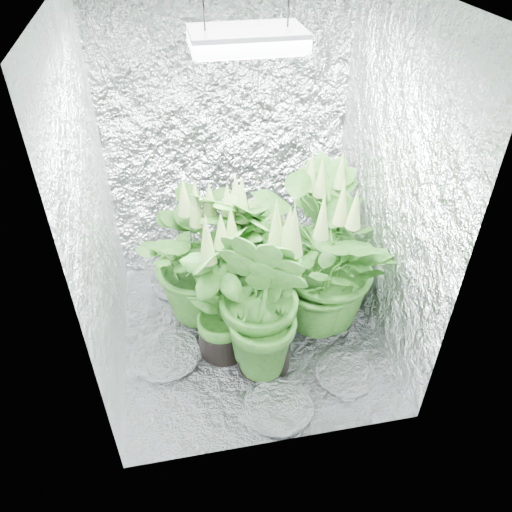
{
  "coord_description": "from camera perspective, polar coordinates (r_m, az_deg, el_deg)",
  "views": [
    {
      "loc": [
        -0.4,
        -2.25,
        2.4
      ],
      "look_at": [
        0.04,
        0.0,
        0.63
      ],
      "focal_mm": 35.0,
      "sensor_mm": 36.0,
      "label": 1
    }
  ],
  "objects": [
    {
      "name": "plant_d",
      "position": [
        3.05,
        -1.97,
        -0.81
      ],
      "size": [
        0.79,
        0.79,
        1.1
      ],
      "rotation": [
        0.0,
        0.0,
        2.39
      ],
      "color": "black",
      "rests_on": "ground"
    },
    {
      "name": "plant_c",
      "position": [
        3.42,
        7.62,
        2.81
      ],
      "size": [
        0.68,
        0.68,
        1.02
      ],
      "rotation": [
        0.0,
        0.0,
        2.01
      ],
      "color": "black",
      "rests_on": "ground"
    },
    {
      "name": "plant_g",
      "position": [
        2.76,
        0.98,
        -5.06
      ],
      "size": [
        0.76,
        0.76,
        1.15
      ],
      "rotation": [
        0.0,
        0.0,
        5.13
      ],
      "color": "black",
      "rests_on": "ground"
    },
    {
      "name": "plant_a",
      "position": [
        3.17,
        -6.09,
        0.16
      ],
      "size": [
        0.95,
        0.95,
        1.02
      ],
      "rotation": [
        0.0,
        0.0,
        0.16
      ],
      "color": "black",
      "rests_on": "ground"
    },
    {
      "name": "plant_b",
      "position": [
        3.26,
        1.11,
        -0.54
      ],
      "size": [
        0.58,
        0.58,
        0.86
      ],
      "rotation": [
        0.0,
        0.0,
        0.83
      ],
      "color": "black",
      "rests_on": "ground"
    },
    {
      "name": "ground",
      "position": [
        3.31,
        -0.69,
        -8.78
      ],
      "size": [
        1.6,
        1.6,
        0.0
      ],
      "primitive_type": "plane",
      "color": "white",
      "rests_on": "ground"
    },
    {
      "name": "plant_e",
      "position": [
        3.08,
        8.11,
        -1.08
      ],
      "size": [
        1.14,
        1.14,
        1.04
      ],
      "rotation": [
        0.0,
        0.0,
        3.59
      ],
      "color": "black",
      "rests_on": "ground"
    },
    {
      "name": "circulation_fan",
      "position": [
        3.64,
        7.54,
        -1.06
      ],
      "size": [
        0.19,
        0.28,
        0.35
      ],
      "rotation": [
        0.0,
        0.0,
        0.41
      ],
      "color": "black",
      "rests_on": "ground"
    },
    {
      "name": "walls",
      "position": [
        2.68,
        -0.84,
        6.12
      ],
      "size": [
        1.62,
        1.62,
        2.0
      ],
      "color": "white",
      "rests_on": "ground"
    },
    {
      "name": "grow_lamp",
      "position": [
        2.36,
        -1.04,
        23.52
      ],
      "size": [
        0.5,
        0.3,
        0.22
      ],
      "color": "gray",
      "rests_on": "ceiling"
    },
    {
      "name": "plant_f",
      "position": [
        2.89,
        -4.06,
        -4.36
      ],
      "size": [
        0.7,
        0.7,
        1.04
      ],
      "rotation": [
        0.0,
        0.0,
        3.94
      ],
      "color": "black",
      "rests_on": "ground"
    },
    {
      "name": "plant_label",
      "position": [
        2.91,
        2.4,
        -8.62
      ],
      "size": [
        0.06,
        0.04,
        0.09
      ],
      "primitive_type": "cube",
      "rotation": [
        -0.21,
        0.0,
        0.27
      ],
      "color": "white",
      "rests_on": "plant_g"
    }
  ]
}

